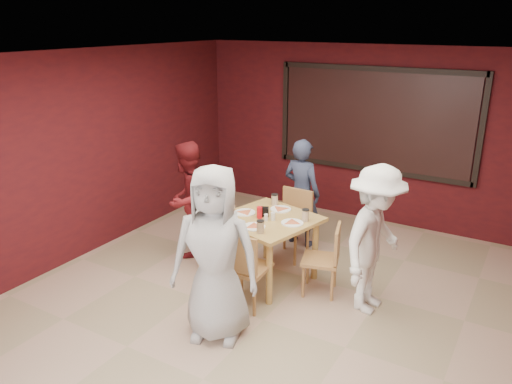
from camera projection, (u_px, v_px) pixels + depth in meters
The scene contains 11 objects.
floor at pixel (263, 320), 5.52m from camera, with size 7.00×7.00×0.00m, color tan.
window_blinds at pixel (374, 121), 7.78m from camera, with size 3.00×0.02×1.50m, color black.
dining_table at pixel (268, 226), 6.17m from camera, with size 1.28×1.28×0.99m.
chair_front at pixel (244, 265), 5.59m from camera, with size 0.48×0.48×0.95m.
chair_back at pixel (293, 220), 6.88m from camera, with size 0.47×0.47×0.95m.
chair_left at pixel (212, 227), 6.61m from camera, with size 0.53×0.53×0.96m.
chair_right at pixel (327, 256), 5.91m from camera, with size 0.52×0.52×0.87m.
diner_front at pixel (215, 254), 4.98m from camera, with size 0.91×0.59×1.85m, color #AEAEAE.
diner_back at pixel (302, 193), 7.17m from camera, with size 0.58×0.38×1.58m, color #2F3854.
diner_left at pixel (188, 199), 6.85m from camera, with size 0.78×0.61×1.61m, color maroon.
diner_right at pixel (375, 240), 5.48m from camera, with size 1.10×0.63×1.71m, color white.
Camera 1 is at (2.35, -4.12, 3.15)m, focal length 35.00 mm.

